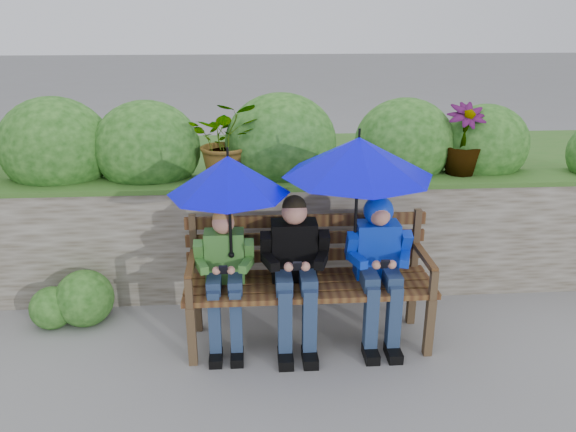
{
  "coord_description": "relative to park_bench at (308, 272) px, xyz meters",
  "views": [
    {
      "loc": [
        -0.27,
        -3.75,
        2.37
      ],
      "look_at": [
        0.0,
        0.1,
        0.95
      ],
      "focal_mm": 35.0,
      "sensor_mm": 36.0,
      "label": 1
    }
  ],
  "objects": [
    {
      "name": "boy_middle",
      "position": [
        -0.11,
        -0.09,
        0.1
      ],
      "size": [
        0.49,
        0.57,
        1.14
      ],
      "color": "black",
      "rests_on": "ground"
    },
    {
      "name": "boy_left",
      "position": [
        -0.61,
        -0.08,
        0.06
      ],
      "size": [
        0.43,
        0.49,
        1.05
      ],
      "color": "#316D1D",
      "rests_on": "ground"
    },
    {
      "name": "garden_backdrop",
      "position": [
        -0.28,
        1.61,
        0.08
      ],
      "size": [
        8.0,
        2.83,
        1.8
      ],
      "color": "brown",
      "rests_on": "ground"
    },
    {
      "name": "boy_right",
      "position": [
        0.51,
        -0.07,
        0.13
      ],
      "size": [
        0.47,
        0.57,
        1.11
      ],
      "color": "#172FC1",
      "rests_on": "ground"
    },
    {
      "name": "park_bench",
      "position": [
        0.0,
        0.0,
        0.0
      ],
      "size": [
        1.81,
        0.53,
        0.96
      ],
      "color": "#4B3824",
      "rests_on": "ground"
    },
    {
      "name": "umbrella_left",
      "position": [
        -0.56,
        -0.08,
        0.78
      ],
      "size": [
        0.84,
        0.84,
        0.8
      ],
      "color": "#0000F0",
      "rests_on": "ground"
    },
    {
      "name": "ground",
      "position": [
        -0.14,
        0.01,
        -0.54
      ],
      "size": [
        60.0,
        60.0,
        0.0
      ],
      "primitive_type": "plane",
      "color": "gray",
      "rests_on": "ground"
    },
    {
      "name": "umbrella_right",
      "position": [
        0.33,
        -0.05,
        0.88
      ],
      "size": [
        1.06,
        1.06,
        0.89
      ],
      "color": "#0000F0",
      "rests_on": "ground"
    }
  ]
}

